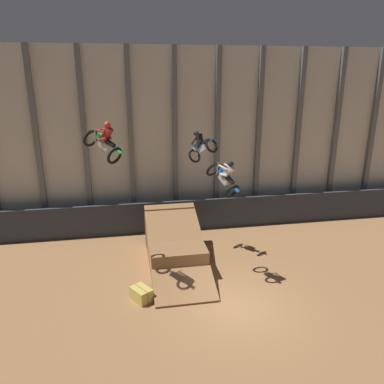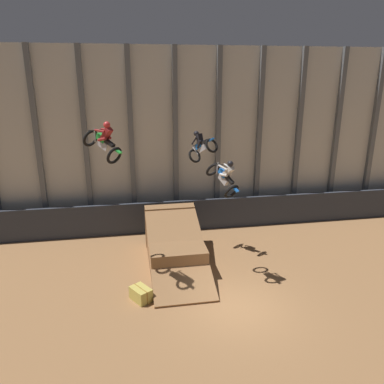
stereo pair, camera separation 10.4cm
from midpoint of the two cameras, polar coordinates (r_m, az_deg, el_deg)
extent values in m
plane|color=#996B42|center=(15.91, 6.84, -17.03)|extent=(60.00, 60.00, 0.00)
cube|color=beige|center=(22.33, 0.45, 7.93)|extent=(32.00, 0.12, 10.53)
cube|color=slate|center=(22.27, -22.63, 6.56)|extent=(0.28, 0.28, 10.53)
cube|color=slate|center=(21.87, -16.11, 7.04)|extent=(0.28, 0.28, 10.53)
cube|color=slate|center=(21.76, -9.41, 7.43)|extent=(0.28, 0.28, 10.53)
cube|color=slate|center=(21.94, -2.73, 7.73)|extent=(0.28, 0.28, 10.53)
cube|color=slate|center=(22.41, 3.76, 7.92)|extent=(0.28, 0.28, 10.53)
cube|color=slate|center=(23.14, 9.92, 8.01)|extent=(0.28, 0.28, 10.53)
cube|color=slate|center=(24.13, 15.64, 8.01)|extent=(0.28, 0.28, 10.53)
cube|color=slate|center=(25.33, 20.87, 7.94)|extent=(0.28, 0.28, 10.53)
cube|color=slate|center=(26.71, 25.58, 7.82)|extent=(0.28, 0.28, 10.53)
cube|color=#2D333D|center=(22.48, 0.92, -3.46)|extent=(31.36, 0.20, 1.88)
cube|color=olive|center=(18.97, -2.83, -8.55)|extent=(2.62, 4.24, 1.32)
cube|color=olive|center=(20.48, -3.54, -5.17)|extent=(2.67, 0.50, 2.19)
cube|color=#996B42|center=(17.96, -2.46, -8.55)|extent=(2.67, 6.13, 2.38)
torus|color=black|center=(15.57, -15.35, 7.88)|extent=(0.79, 0.79, 0.72)
torus|color=black|center=(14.71, -11.90, 5.45)|extent=(0.79, 0.79, 0.72)
cube|color=#B7B7BC|center=(15.04, -13.46, 7.01)|extent=(0.54, 0.54, 0.46)
cube|color=green|center=(15.06, -13.73, 7.97)|extent=(0.49, 0.49, 0.39)
cube|color=black|center=(14.81, -12.71, 7.35)|extent=(0.51, 0.51, 0.33)
cube|color=green|center=(14.53, -11.43, 6.14)|extent=(0.35, 0.35, 0.19)
cylinder|color=#B7B7BC|center=(15.35, -14.76, 8.37)|extent=(0.08, 0.08, 0.55)
cylinder|color=black|center=(15.22, -14.50, 9.11)|extent=(0.63, 0.28, 0.04)
cube|color=maroon|center=(14.81, -13.00, 8.65)|extent=(0.52, 0.53, 0.50)
sphere|color=red|center=(14.74, -13.01, 9.92)|extent=(0.42, 0.42, 0.34)
cylinder|color=maroon|center=(14.88, -13.69, 7.80)|extent=(0.38, 0.39, 0.20)
cylinder|color=maroon|center=(15.04, -13.01, 7.94)|extent=(0.38, 0.39, 0.20)
cylinder|color=maroon|center=(14.85, -14.05, 9.03)|extent=(0.43, 0.43, 0.10)
cylinder|color=maroon|center=(15.06, -13.13, 9.21)|extent=(0.43, 0.43, 0.10)
torus|color=black|center=(19.06, 0.22, 5.51)|extent=(0.86, 0.78, 0.69)
torus|color=black|center=(18.07, 2.83, 7.08)|extent=(0.86, 0.78, 0.69)
cube|color=#B7B7BC|center=(18.55, 1.46, 6.67)|extent=(0.46, 0.60, 0.50)
cube|color=blue|center=(18.71, 0.93, 7.05)|extent=(0.43, 0.53, 0.43)
cube|color=black|center=(18.43, 1.66, 7.57)|extent=(0.42, 0.55, 0.38)
cube|color=blue|center=(18.05, 2.74, 7.96)|extent=(0.30, 0.36, 0.23)
cylinder|color=#B7B7BC|center=(18.98, 0.30, 6.37)|extent=(0.29, 0.43, 0.38)
cylinder|color=black|center=(19.00, 0.12, 7.08)|extent=(0.34, 0.60, 0.04)
cube|color=black|center=(18.63, 0.99, 8.12)|extent=(0.39, 0.39, 0.53)
sphere|color=black|center=(18.77, 0.47, 8.90)|extent=(0.41, 0.44, 0.36)
cylinder|color=black|center=(18.53, 0.88, 7.28)|extent=(0.24, 0.29, 0.43)
cylinder|color=black|center=(18.70, 1.42, 7.36)|extent=(0.24, 0.29, 0.43)
cylinder|color=black|center=(18.70, 0.16, 7.84)|extent=(0.28, 0.38, 0.45)
cylinder|color=black|center=(18.91, 0.89, 7.95)|extent=(0.28, 0.38, 0.45)
torus|color=black|center=(16.58, 3.06, 3.45)|extent=(0.87, 0.76, 0.68)
torus|color=black|center=(15.94, 5.89, 0.09)|extent=(0.87, 0.76, 0.68)
cube|color=#B7B7BC|center=(16.15, 4.71, 1.98)|extent=(0.44, 0.60, 0.51)
cube|color=blue|center=(16.11, 4.63, 2.90)|extent=(0.42, 0.54, 0.43)
cube|color=black|center=(15.92, 5.49, 1.99)|extent=(0.40, 0.55, 0.39)
cube|color=blue|center=(15.74, 6.48, 0.49)|extent=(0.29, 0.36, 0.24)
cylinder|color=#B7B7BC|center=(16.35, 3.72, 3.64)|extent=(0.12, 0.15, 0.55)
cylinder|color=black|center=(16.19, 4.11, 4.17)|extent=(0.66, 0.07, 0.04)
cube|color=silver|center=(15.85, 5.46, 3.20)|extent=(0.48, 0.57, 0.46)
sphere|color=black|center=(15.71, 5.70, 4.29)|extent=(0.40, 0.44, 0.36)
cylinder|color=silver|center=(15.94, 4.66, 2.60)|extent=(0.30, 0.43, 0.14)
cylinder|color=silver|center=(16.10, 5.29, 2.74)|extent=(0.30, 0.43, 0.14)
cylinder|color=silver|center=(15.84, 4.57, 3.75)|extent=(0.32, 0.50, 0.18)
cylinder|color=silver|center=(16.06, 5.40, 3.91)|extent=(0.32, 0.50, 0.18)
cube|color=#CCB751|center=(16.21, -7.91, -15.17)|extent=(0.99, 1.08, 0.56)
cube|color=#996623|center=(16.21, -7.91, -15.17)|extent=(0.52, 0.79, 0.57)
camera|label=1|loc=(0.05, -90.17, -0.05)|focal=35.00mm
camera|label=2|loc=(0.05, 89.83, 0.05)|focal=35.00mm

